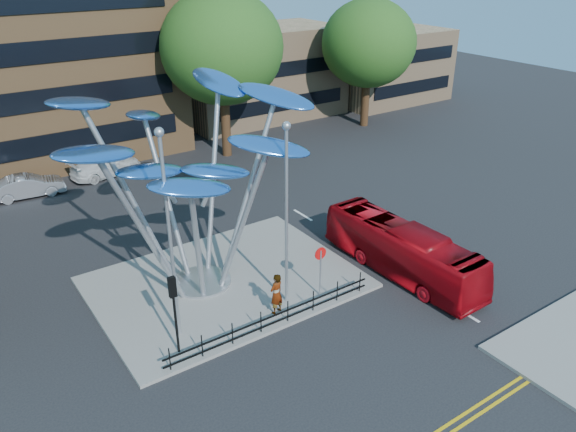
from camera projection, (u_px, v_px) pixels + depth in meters
ground at (318, 342)px, 22.89m from camera, size 120.00×120.00×0.00m
traffic_island at (225, 282)px, 26.79m from camera, size 12.00×9.00×0.15m
low_building_near at (259, 73)px, 51.57m from camera, size 15.00×8.00×8.00m
low_building_far at (385, 65)px, 57.47m from camera, size 12.00×8.00×7.00m
tree_right at (222, 48)px, 39.79m from camera, size 8.80×8.80×12.11m
tree_far at (369, 44)px, 47.36m from camera, size 8.00×8.00×10.81m
leaf_sculpture at (188, 147)px, 23.79m from camera, size 12.72×9.54×9.51m
street_lamp_left at (168, 221)px, 20.85m from camera, size 0.36×0.36×8.80m
street_lamp_right at (286, 200)px, 23.16m from camera, size 0.36×0.36×8.30m
traffic_light_island at (174, 299)px, 21.05m from camera, size 0.28×0.18×3.42m
no_entry_sign_island at (320, 263)px, 24.99m from camera, size 0.60×0.10×2.45m
pedestrian_railing_front at (275, 318)px, 23.40m from camera, size 10.00×0.06×1.00m
red_bus at (402, 250)px, 27.19m from camera, size 2.30×9.13×2.53m
pedestrian at (276, 294)px, 24.07m from camera, size 0.79×0.62×1.91m
parked_car_mid at (28, 186)px, 35.80m from camera, size 4.52×1.89×1.45m
parked_car_right at (106, 166)px, 39.09m from camera, size 5.23×2.85×1.44m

